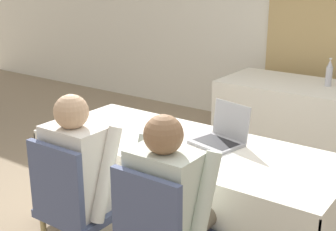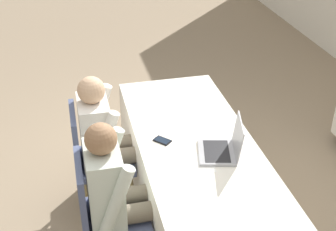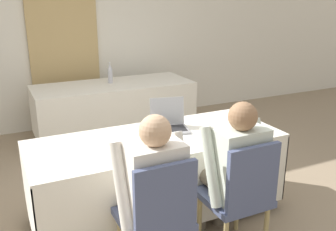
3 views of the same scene
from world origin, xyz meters
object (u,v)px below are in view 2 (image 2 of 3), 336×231
object	(u,v)px
cell_phone	(162,141)
chair_near_right	(103,211)
person_white_shirt	(117,190)
person_checkered_shirt	(106,136)
chair_near_left	(94,155)
laptop	(223,148)

from	to	relation	value
cell_phone	chair_near_right	world-z (taller)	chair_near_right
person_white_shirt	person_checkered_shirt	bearing A→B (deg)	0.00
cell_phone	chair_near_right	bearing A→B (deg)	-4.19
cell_phone	person_white_shirt	distance (m)	0.55
chair_near_left	chair_near_right	world-z (taller)	same
cell_phone	chair_near_left	distance (m)	0.60
chair_near_left	chair_near_right	bearing A→B (deg)	-180.00
laptop	person_checkered_shirt	size ratio (longest dim) A/B	0.31
chair_near_right	person_white_shirt	size ratio (longest dim) A/B	0.78
laptop	chair_near_left	world-z (taller)	laptop
chair_near_right	person_white_shirt	distance (m)	0.19
chair_near_right	person_checkered_shirt	distance (m)	0.67
chair_near_left	person_checkered_shirt	size ratio (longest dim) A/B	0.78
cell_phone	person_checkered_shirt	size ratio (longest dim) A/B	0.12
chair_near_right	person_white_shirt	bearing A→B (deg)	-90.00
laptop	chair_near_left	distance (m)	1.03
chair_near_right	person_white_shirt	xyz separation A→B (m)	(0.00, 0.10, 0.16)
chair_near_right	laptop	bearing A→B (deg)	-80.72
cell_phone	chair_near_left	bearing A→B (deg)	-70.36
person_white_shirt	laptop	bearing A→B (deg)	-79.48
chair_near_left	chair_near_right	distance (m)	0.64
cell_phone	chair_near_left	xyz separation A→B (m)	(-0.26, -0.49, -0.23)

